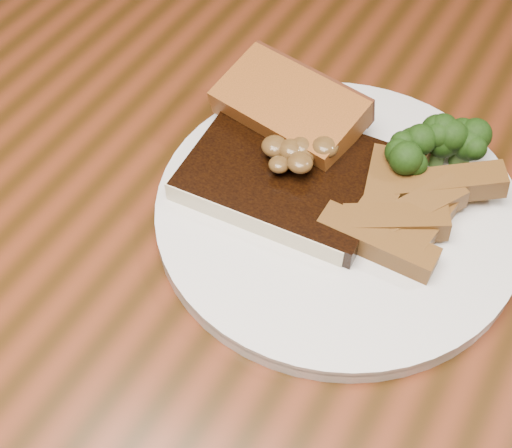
{
  "coord_description": "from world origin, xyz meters",
  "views": [
    {
      "loc": [
        0.17,
        -0.29,
        1.2
      ],
      "look_at": [
        0.01,
        -0.0,
        0.78
      ],
      "focal_mm": 50.0,
      "sensor_mm": 36.0,
      "label": 1
    }
  ],
  "objects_px": {
    "steak": "(288,175)",
    "potato_wedges": "(404,233)",
    "chair_far": "(403,55)",
    "garlic_bread": "(288,125)",
    "dining_table": "(251,304)",
    "plate": "(337,213)"
  },
  "relations": [
    {
      "from": "potato_wedges",
      "to": "chair_far",
      "type": "bearing_deg",
      "value": 108.46
    },
    {
      "from": "steak",
      "to": "garlic_bread",
      "type": "xyz_separation_m",
      "value": [
        -0.03,
        0.05,
        0.0
      ]
    },
    {
      "from": "steak",
      "to": "potato_wedges",
      "type": "relative_size",
      "value": 1.31
    },
    {
      "from": "garlic_bread",
      "to": "plate",
      "type": "bearing_deg",
      "value": -25.66
    },
    {
      "from": "potato_wedges",
      "to": "dining_table",
      "type": "bearing_deg",
      "value": -154.09
    },
    {
      "from": "plate",
      "to": "dining_table",
      "type": "bearing_deg",
      "value": -129.86
    },
    {
      "from": "garlic_bread",
      "to": "potato_wedges",
      "type": "xyz_separation_m",
      "value": [
        0.13,
        -0.06,
        -0.0
      ]
    },
    {
      "from": "chair_far",
      "to": "potato_wedges",
      "type": "relative_size",
      "value": 7.42
    },
    {
      "from": "chair_far",
      "to": "potato_wedges",
      "type": "xyz_separation_m",
      "value": [
        0.19,
        -0.56,
        0.29
      ]
    },
    {
      "from": "steak",
      "to": "garlic_bread",
      "type": "distance_m",
      "value": 0.06
    },
    {
      "from": "chair_far",
      "to": "garlic_bread",
      "type": "bearing_deg",
      "value": 92.04
    },
    {
      "from": "steak",
      "to": "potato_wedges",
      "type": "xyz_separation_m",
      "value": [
        0.1,
        -0.01,
        0.0
      ]
    },
    {
      "from": "chair_far",
      "to": "steak",
      "type": "xyz_separation_m",
      "value": [
        0.08,
        -0.55,
        0.29
      ]
    },
    {
      "from": "steak",
      "to": "potato_wedges",
      "type": "distance_m",
      "value": 0.1
    },
    {
      "from": "dining_table",
      "to": "chair_far",
      "type": "bearing_deg",
      "value": 97.54
    },
    {
      "from": "plate",
      "to": "steak",
      "type": "bearing_deg",
      "value": 178.05
    },
    {
      "from": "dining_table",
      "to": "steak",
      "type": "distance_m",
      "value": 0.13
    },
    {
      "from": "potato_wedges",
      "to": "plate",
      "type": "bearing_deg",
      "value": 173.94
    },
    {
      "from": "chair_far",
      "to": "plate",
      "type": "relative_size",
      "value": 3.0
    },
    {
      "from": "dining_table",
      "to": "potato_wedges",
      "type": "relative_size",
      "value": 13.55
    },
    {
      "from": "dining_table",
      "to": "plate",
      "type": "bearing_deg",
      "value": 50.14
    },
    {
      "from": "dining_table",
      "to": "plate",
      "type": "distance_m",
      "value": 0.12
    }
  ]
}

